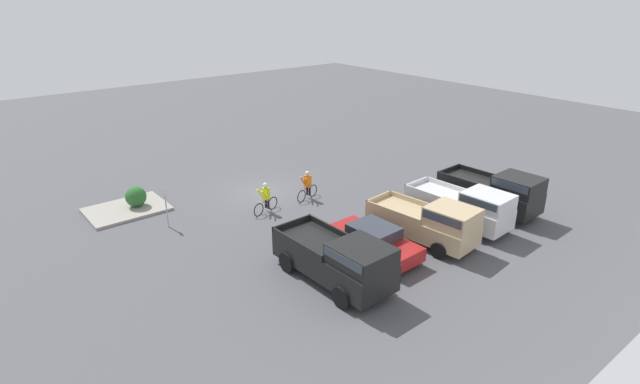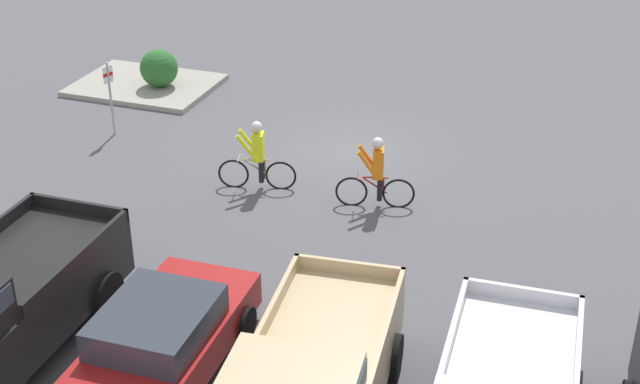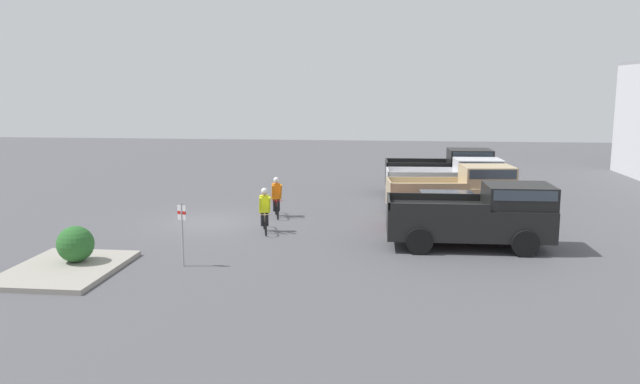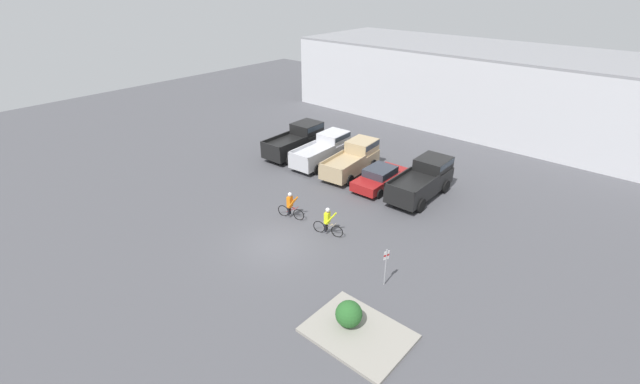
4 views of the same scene
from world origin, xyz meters
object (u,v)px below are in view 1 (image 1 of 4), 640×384
at_px(pickup_truck_0, 496,191).
at_px(pickup_truck_1, 465,206).
at_px(pickup_truck_3, 339,259).
at_px(cyclist_0, 266,198).
at_px(pickup_truck_2, 430,222).
at_px(cyclist_1, 307,185).
at_px(fire_lane_sign, 166,205).
at_px(shrub, 136,197).
at_px(sedan_0, 374,240).

height_order(pickup_truck_0, pickup_truck_1, pickup_truck_0).
height_order(pickup_truck_3, cyclist_0, pickup_truck_3).
xyz_separation_m(pickup_truck_2, cyclist_1, (1.21, -7.82, -0.25)).
height_order(fire_lane_sign, shrub, fire_lane_sign).
xyz_separation_m(fire_lane_sign, shrub, (0.39, -3.26, -0.51)).
distance_m(sedan_0, cyclist_1, 7.17).
relative_size(cyclist_0, fire_lane_sign, 0.90).
distance_m(pickup_truck_2, shrub, 15.66).
bearing_deg(pickup_truck_0, sedan_0, -4.79).
relative_size(pickup_truck_0, sedan_0, 1.20).
distance_m(cyclist_1, shrub, 9.39).
relative_size(cyclist_1, fire_lane_sign, 0.87).
bearing_deg(pickup_truck_2, fire_lane_sign, -46.42).
relative_size(sedan_0, cyclist_1, 2.59).
relative_size(sedan_0, pickup_truck_3, 0.82).
distance_m(pickup_truck_0, fire_lane_sign, 17.15).
distance_m(fire_lane_sign, shrub, 3.32).
xyz_separation_m(cyclist_1, fire_lane_sign, (7.69, -1.53, 0.38)).
xyz_separation_m(pickup_truck_2, shrub, (9.29, -12.60, -0.39)).
bearing_deg(pickup_truck_1, cyclist_1, -62.75).
height_order(pickup_truck_2, pickup_truck_3, pickup_truck_3).
xyz_separation_m(cyclist_0, cyclist_1, (-2.85, -0.06, -0.01)).
bearing_deg(sedan_0, pickup_truck_3, 17.25).
relative_size(pickup_truck_3, cyclist_0, 3.07).
distance_m(pickup_truck_1, pickup_truck_3, 8.41).
height_order(pickup_truck_1, pickup_truck_2, pickup_truck_2).
distance_m(cyclist_1, fire_lane_sign, 7.85).
bearing_deg(sedan_0, fire_lane_sign, -54.60).
bearing_deg(pickup_truck_1, pickup_truck_2, 1.85).
bearing_deg(pickup_truck_3, cyclist_1, -119.45).
xyz_separation_m(sedan_0, cyclist_0, (1.21, -6.92, 0.14)).
bearing_deg(cyclist_0, pickup_truck_2, 117.62).
xyz_separation_m(pickup_truck_0, cyclist_1, (6.78, -7.69, -0.34)).
bearing_deg(pickup_truck_1, pickup_truck_3, 0.79).
xyz_separation_m(cyclist_0, shrub, (5.23, -4.84, -0.14)).
relative_size(sedan_0, shrub, 4.05).
relative_size(pickup_truck_1, pickup_truck_2, 1.00).
distance_m(sedan_0, pickup_truck_3, 2.96).
relative_size(pickup_truck_1, cyclist_1, 3.11).
relative_size(fire_lane_sign, shrub, 1.79).
height_order(pickup_truck_2, cyclist_0, pickup_truck_2).
relative_size(pickup_truck_3, shrub, 4.96).
distance_m(sedan_0, shrub, 13.41).
xyz_separation_m(pickup_truck_0, fire_lane_sign, (14.46, -9.21, 0.04)).
distance_m(pickup_truck_0, shrub, 19.40).
xyz_separation_m(sedan_0, fire_lane_sign, (6.05, -8.51, 0.51)).
bearing_deg(pickup_truck_2, sedan_0, -16.42).
relative_size(pickup_truck_0, fire_lane_sign, 2.71).
xyz_separation_m(pickup_truck_0, cyclist_0, (9.63, -7.63, -0.33)).
distance_m(pickup_truck_0, pickup_truck_2, 5.57).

